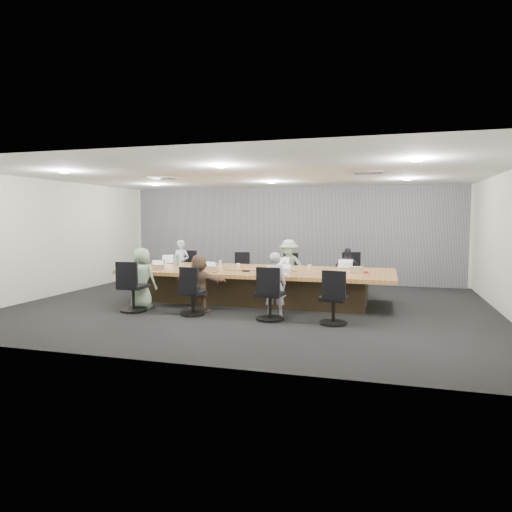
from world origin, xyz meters
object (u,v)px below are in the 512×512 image
(chair_0, at_px, (187,273))
(bottle_clear, at_px, (220,264))
(person_2, at_px, (289,267))
(canvas_bag, at_px, (357,270))
(person_5, at_px, (199,283))
(chair_2, at_px, (292,276))
(laptop_6, at_px, (281,274))
(laptop_2, at_px, (284,266))
(bottle_green_right, at_px, (285,267))
(person_0, at_px, (181,264))
(stapler, at_px, (268,269))
(laptop_5, at_px, (210,272))
(laptop_0, at_px, (172,263))
(person_3, at_px, (347,272))
(person_6, at_px, (275,284))
(bottle_green_left, at_px, (178,260))
(chair_3, at_px, (348,277))
(chair_5, at_px, (192,297))
(chair_6, at_px, (270,298))
(chair_4, at_px, (133,291))
(laptop_3, at_px, (345,268))
(mug_brown, at_px, (145,265))
(conference_table, at_px, (257,284))
(chair_1, at_px, (238,275))
(person_4, at_px, (142,278))

(chair_0, xyz_separation_m, bottle_clear, (1.67, -1.81, 0.45))
(person_2, xyz_separation_m, canvas_bag, (1.76, -1.50, 0.14))
(person_5, xyz_separation_m, canvas_bag, (3.03, 1.20, 0.23))
(chair_2, relative_size, laptop_6, 2.39)
(laptop_2, bearing_deg, bottle_green_right, 99.73)
(person_0, bearing_deg, stapler, -25.52)
(laptop_5, bearing_deg, laptop_0, 149.55)
(person_3, height_order, person_6, person_6)
(person_3, bearing_deg, bottle_green_right, -129.01)
(chair_0, relative_size, laptop_5, 2.52)
(laptop_2, distance_m, bottle_clear, 1.58)
(person_3, bearing_deg, chair_0, 170.88)
(bottle_green_left, bearing_deg, chair_3, 19.17)
(chair_3, relative_size, bottle_green_right, 3.91)
(chair_5, xyz_separation_m, chair_6, (1.56, 0.00, 0.04))
(person_5, height_order, bottle_green_right, person_5)
(chair_5, xyz_separation_m, person_0, (-1.69, 3.05, 0.28))
(chair_4, bearing_deg, chair_5, -1.54)
(chair_2, xyz_separation_m, person_3, (1.43, -0.35, 0.20))
(person_2, xyz_separation_m, bottle_clear, (-1.29, -1.46, 0.16))
(chair_2, height_order, laptop_0, chair_2)
(laptop_6, xyz_separation_m, bottle_clear, (-1.57, 0.69, 0.09))
(person_2, distance_m, laptop_3, 1.53)
(person_0, height_order, mug_brown, person_0)
(person_0, height_order, stapler, person_0)
(laptop_3, distance_m, stapler, 1.85)
(person_2, xyz_separation_m, bottle_green_left, (-2.55, -1.03, 0.19))
(laptop_2, height_order, bottle_green_right, bottle_green_right)
(conference_table, xyz_separation_m, laptop_0, (-2.51, 0.80, 0.35))
(chair_0, bearing_deg, laptop_3, 169.74)
(chair_1, relative_size, person_6, 0.61)
(person_3, distance_m, person_6, 2.93)
(bottle_green_left, bearing_deg, chair_5, -57.64)
(laptop_2, height_order, laptop_5, same)
(chair_5, height_order, person_5, person_5)
(canvas_bag, bearing_deg, laptop_5, -167.85)
(person_4, bearing_deg, laptop_2, -136.27)
(conference_table, xyz_separation_m, person_3, (1.87, 1.35, 0.19))
(chair_5, height_order, mug_brown, mug_brown)
(laptop_2, bearing_deg, chair_3, -151.00)
(laptop_0, distance_m, mug_brown, 1.09)
(person_2, bearing_deg, laptop_3, -13.94)
(bottle_green_right, height_order, bottle_clear, bottle_green_right)
(chair_5, bearing_deg, laptop_2, 70.88)
(person_2, relative_size, laptop_2, 4.26)
(chair_1, height_order, person_0, person_0)
(bottle_clear, bearing_deg, person_5, -89.32)
(chair_0, distance_m, person_5, 3.49)
(chair_0, bearing_deg, chair_3, -178.66)
(person_5, bearing_deg, bottle_clear, -88.89)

